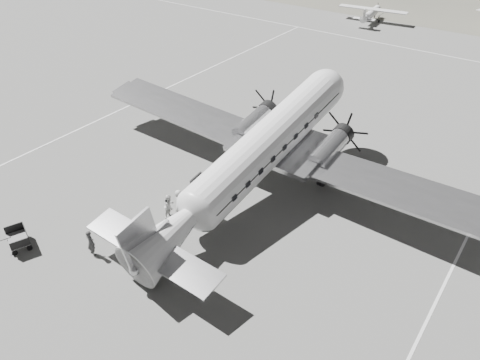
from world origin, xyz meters
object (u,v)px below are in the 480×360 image
baggage_cart_near (140,232)px  ground_crew (91,243)px  dc3_airliner (258,155)px  light_plane_left (371,15)px  passenger (179,201)px  baggage_cart_far (18,239)px  ramp_agent (170,206)px

baggage_cart_near → ground_crew: bearing=-105.8°
dc3_airliner → ground_crew: (-4.30, -10.36, -2.21)m
dc3_airliner → light_plane_left: (-10.36, 43.74, -2.04)m
dc3_airliner → light_plane_left: dc3_airliner is taller
ground_crew → baggage_cart_near: bearing=-112.8°
dc3_airliner → passenger: dc3_airliner is taller
baggage_cart_near → passenger: passenger is taller
baggage_cart_near → baggage_cart_far: size_ratio=0.94×
light_plane_left → ramp_agent: size_ratio=5.68×
ramp_agent → passenger: size_ratio=1.09×
dc3_airliner → baggage_cart_far: dc3_airliner is taller
light_plane_left → baggage_cart_far: bearing=-94.7°
ground_crew → passenger: (1.31, 5.88, -0.06)m
ground_crew → light_plane_left: bearing=-81.3°
passenger → light_plane_left: bearing=-10.0°
baggage_cart_near → light_plane_left: bearing=107.3°
light_plane_left → passenger: 48.77m
dc3_airliner → baggage_cart_far: 15.13m
passenger → ground_crew: bearing=148.8°
baggage_cart_near → ramp_agent: size_ratio=0.99×
baggage_cart_far → ramp_agent: bearing=74.9°
light_plane_left → ground_crew: size_ratio=5.79×
passenger → baggage_cart_near: bearing=159.5°
baggage_cart_far → ramp_agent: ramp_agent is taller
ramp_agent → baggage_cart_far: bearing=137.9°
baggage_cart_far → baggage_cart_near: bearing=63.1°
dc3_airliner → baggage_cart_near: size_ratio=19.00×
light_plane_left → baggage_cart_far: 56.18m
baggage_cart_near → ground_crew: (-1.20, -2.57, 0.36)m
baggage_cart_near → passenger: size_ratio=1.08×
ramp_agent → ground_crew: bearing=160.2°
baggage_cart_far → ramp_agent: (5.27, 7.11, 0.34)m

